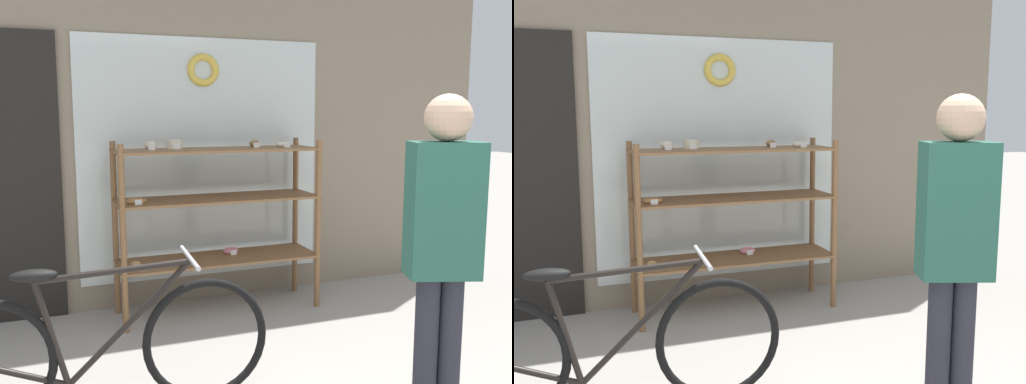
{
  "view_description": "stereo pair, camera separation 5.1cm",
  "coord_description": "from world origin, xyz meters",
  "views": [
    {
      "loc": [
        -1.05,
        -1.61,
        1.54
      ],
      "look_at": [
        0.11,
        1.39,
        1.08
      ],
      "focal_mm": 40.0,
      "sensor_mm": 36.0,
      "label": 1
    },
    {
      "loc": [
        -1.0,
        -1.63,
        1.54
      ],
      "look_at": [
        0.11,
        1.39,
        1.08
      ],
      "focal_mm": 40.0,
      "sensor_mm": 36.0,
      "label": 2
    }
  ],
  "objects": [
    {
      "name": "display_case",
      "position": [
        0.21,
        2.47,
        0.82
      ],
      "size": [
        1.53,
        0.46,
        1.32
      ],
      "color": "brown",
      "rests_on": "ground_plane"
    },
    {
      "name": "storefront_facade",
      "position": [
        -0.03,
        2.84,
        1.87
      ],
      "size": [
        5.66,
        0.13,
        3.84
      ],
      "color": "gray",
      "rests_on": "ground_plane"
    },
    {
      "name": "pedestrian",
      "position": [
        0.66,
        0.45,
        0.95
      ],
      "size": [
        0.36,
        0.28,
        1.61
      ],
      "rotation": [
        0.0,
        0.0,
        -0.35
      ],
      "color": "#282833",
      "rests_on": "ground_plane"
    },
    {
      "name": "bicycle",
      "position": [
        -0.81,
        1.2,
        0.36
      ],
      "size": [
        1.74,
        0.46,
        0.8
      ],
      "rotation": [
        0.0,
        0.0,
        -0.06
      ],
      "color": "black",
      "rests_on": "ground_plane"
    }
  ]
}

